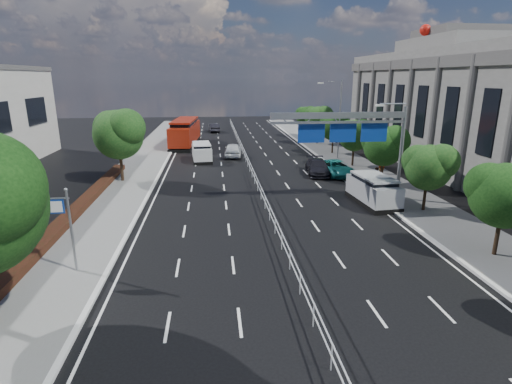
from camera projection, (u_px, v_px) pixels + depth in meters
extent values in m
plane|color=black|center=(287.00, 262.00, 20.77)|extent=(160.00, 160.00, 0.00)
cube|color=slate|center=(56.00, 272.00, 19.56)|extent=(5.00, 140.00, 0.14)
cube|color=slate|center=(493.00, 251.00, 21.94)|extent=(5.00, 140.00, 0.14)
cube|color=silver|center=(108.00, 270.00, 19.82)|extent=(0.25, 140.00, 0.15)
cube|color=silver|center=(450.00, 253.00, 21.68)|extent=(0.25, 140.00, 0.15)
cube|color=silver|center=(248.00, 159.00, 41.99)|extent=(0.05, 85.00, 0.05)
cube|color=silver|center=(248.00, 163.00, 42.11)|extent=(0.05, 85.00, 0.05)
cube|color=black|center=(55.00, 231.00, 24.07)|extent=(1.00, 36.00, 0.44)
cylinder|color=gray|center=(72.00, 233.00, 19.10)|extent=(0.12, 0.12, 4.20)
sphere|color=gray|center=(66.00, 190.00, 18.51)|extent=(0.18, 0.18, 0.18)
cylinder|color=gray|center=(55.00, 198.00, 18.56)|extent=(1.30, 0.07, 0.07)
cube|color=navy|center=(49.00, 207.00, 18.64)|extent=(1.35, 0.06, 0.68)
cube|color=white|center=(49.00, 207.00, 18.68)|extent=(1.20, 0.01, 0.54)
cube|color=white|center=(49.00, 207.00, 18.61)|extent=(1.20, 0.01, 0.54)
cylinder|color=gray|center=(401.00, 154.00, 30.42)|extent=(0.28, 0.28, 7.20)
cube|color=gray|center=(339.00, 115.00, 29.07)|extent=(10.20, 0.25, 0.45)
cube|color=gray|center=(339.00, 122.00, 29.21)|extent=(10.20, 0.18, 0.18)
cylinder|color=gray|center=(393.00, 104.00, 29.26)|extent=(2.00, 0.10, 0.10)
cube|color=silver|center=(380.00, 105.00, 29.19)|extent=(0.60, 0.25, 0.15)
cube|color=navy|center=(374.00, 132.00, 29.90)|extent=(2.00, 0.08, 1.40)
cube|color=white|center=(374.00, 132.00, 29.94)|extent=(1.80, 0.02, 1.20)
cube|color=navy|center=(343.00, 133.00, 29.65)|extent=(2.00, 0.08, 1.40)
cube|color=white|center=(343.00, 133.00, 29.69)|extent=(1.80, 0.02, 1.20)
cube|color=navy|center=(311.00, 133.00, 29.40)|extent=(2.00, 0.08, 1.40)
cube|color=white|center=(311.00, 133.00, 29.45)|extent=(1.80, 0.02, 1.20)
cylinder|color=gray|center=(340.00, 121.00, 45.48)|extent=(0.16, 0.16, 9.00)
cylinder|color=gray|center=(331.00, 82.00, 44.16)|extent=(0.10, 2.40, 0.10)
cube|color=silver|center=(321.00, 83.00, 44.08)|extent=(0.60, 0.25, 0.15)
cube|color=slate|center=(472.00, 109.00, 42.60)|extent=(14.00, 36.00, 12.00)
cube|color=#4C4947|center=(413.00, 64.00, 40.59)|extent=(0.40, 36.00, 1.00)
cube|color=slate|center=(482.00, 43.00, 40.77)|extent=(13.00, 12.00, 1.20)
cube|color=#4C4947|center=(483.00, 33.00, 40.50)|extent=(12.00, 7.00, 0.90)
sphere|color=#B2140C|center=(425.00, 30.00, 39.80)|extent=(1.10, 1.10, 1.10)
cylinder|color=black|center=(121.00, 163.00, 36.24)|extent=(0.28, 0.28, 3.50)
sphere|color=#123A12|center=(119.00, 135.00, 35.52)|extent=(4.40, 4.40, 4.40)
sphere|color=#123A12|center=(126.00, 128.00, 34.79)|extent=(3.30, 3.30, 3.30)
sphere|color=#123A12|center=(111.00, 128.00, 35.92)|extent=(3.08, 3.08, 3.08)
cylinder|color=black|center=(498.00, 233.00, 21.07)|extent=(0.22, 0.22, 2.75)
sphere|color=black|center=(504.00, 196.00, 20.51)|extent=(3.40, 3.40, 3.40)
sphere|color=black|center=(488.00, 185.00, 20.81)|extent=(2.38, 2.38, 2.38)
cylinder|color=black|center=(425.00, 194.00, 28.26)|extent=(0.21, 0.21, 2.60)
sphere|color=#123A12|center=(428.00, 168.00, 27.72)|extent=(3.20, 3.20, 3.20)
sphere|color=#123A12|center=(442.00, 162.00, 27.19)|extent=(2.40, 2.40, 2.40)
sphere|color=#123A12|center=(418.00, 161.00, 28.01)|extent=(2.24, 2.24, 2.24)
cylinder|color=black|center=(382.00, 169.00, 35.39)|extent=(0.22, 0.22, 2.80)
sphere|color=black|center=(384.00, 146.00, 34.82)|extent=(3.50, 3.50, 3.50)
sphere|color=black|center=(395.00, 141.00, 34.23)|extent=(2.62, 2.62, 2.62)
sphere|color=black|center=(375.00, 140.00, 35.13)|extent=(2.45, 2.45, 2.45)
cylinder|color=black|center=(353.00, 154.00, 42.57)|extent=(0.22, 0.22, 2.70)
sphere|color=#123A12|center=(354.00, 136.00, 42.02)|extent=(3.30, 3.30, 3.30)
sphere|color=#123A12|center=(362.00, 131.00, 41.46)|extent=(2.48, 2.48, 2.47)
sphere|color=#123A12|center=(348.00, 131.00, 42.31)|extent=(2.31, 2.31, 2.31)
cylinder|color=black|center=(333.00, 143.00, 49.74)|extent=(0.21, 0.21, 2.65)
sphere|color=black|center=(333.00, 128.00, 49.20)|extent=(3.20, 3.20, 3.20)
sphere|color=black|center=(340.00, 124.00, 48.66)|extent=(2.40, 2.40, 2.40)
sphere|color=black|center=(328.00, 124.00, 49.48)|extent=(2.24, 2.24, 2.24)
cylinder|color=black|center=(317.00, 134.00, 56.88)|extent=(0.23, 0.23, 2.85)
sphere|color=#123A12|center=(318.00, 119.00, 56.29)|extent=(3.60, 3.60, 3.60)
sphere|color=#123A12|center=(324.00, 116.00, 55.69)|extent=(2.70, 2.70, 2.70)
sphere|color=#123A12|center=(313.00, 116.00, 56.62)|extent=(2.52, 2.52, 2.52)
cylinder|color=black|center=(305.00, 129.00, 64.08)|extent=(0.21, 0.21, 2.60)
sphere|color=black|center=(306.00, 117.00, 63.54)|extent=(3.10, 3.10, 3.10)
sphere|color=black|center=(310.00, 113.00, 63.02)|extent=(2.32, 2.33, 2.32)
sphere|color=black|center=(302.00, 114.00, 63.81)|extent=(2.17, 2.17, 2.17)
cube|color=black|center=(202.00, 159.00, 45.86)|extent=(2.46, 4.92, 0.34)
cube|color=silver|center=(202.00, 152.00, 45.63)|extent=(2.41, 4.83, 1.41)
cube|color=black|center=(201.00, 146.00, 45.44)|extent=(2.14, 3.51, 0.62)
cube|color=silver|center=(201.00, 144.00, 45.35)|extent=(2.24, 3.80, 0.12)
cylinder|color=black|center=(195.00, 161.00, 44.20)|extent=(0.36, 0.72, 0.70)
cylinder|color=black|center=(210.00, 160.00, 44.52)|extent=(0.36, 0.72, 0.70)
cylinder|color=black|center=(194.00, 156.00, 47.11)|extent=(0.36, 0.72, 0.70)
cylinder|color=black|center=(208.00, 155.00, 47.42)|extent=(0.36, 0.72, 0.70)
cube|color=black|center=(186.00, 144.00, 56.45)|extent=(3.90, 12.31, 0.36)
cube|color=maroon|center=(185.00, 133.00, 56.02)|extent=(3.83, 12.06, 2.46)
cube|color=black|center=(185.00, 124.00, 55.67)|extent=(3.32, 8.73, 1.08)
cube|color=maroon|center=(185.00, 120.00, 55.52)|extent=(3.49, 9.45, 0.22)
cylinder|color=black|center=(172.00, 147.00, 52.61)|extent=(0.38, 0.77, 0.75)
cylinder|color=black|center=(190.00, 147.00, 52.66)|extent=(0.38, 0.77, 0.75)
cylinder|color=black|center=(182.00, 138.00, 60.13)|extent=(0.38, 0.77, 0.75)
cylinder|color=black|center=(197.00, 138.00, 60.18)|extent=(0.38, 0.77, 0.75)
imported|color=silver|center=(233.00, 150.00, 48.15)|extent=(2.36, 5.00, 1.65)
imported|color=black|center=(214.00, 128.00, 70.03)|extent=(2.11, 4.69, 1.49)
cube|color=black|center=(372.00, 201.00, 30.37)|extent=(2.64, 5.40, 0.36)
cube|color=#A1A4A8|center=(373.00, 190.00, 30.13)|extent=(2.59, 5.30, 1.48)
cube|color=black|center=(374.00, 181.00, 29.92)|extent=(2.30, 3.85, 0.65)
cube|color=#A1A4A8|center=(374.00, 177.00, 29.83)|extent=(2.41, 4.16, 0.13)
cylinder|color=black|center=(372.00, 206.00, 28.55)|extent=(0.37, 0.76, 0.74)
cylinder|color=black|center=(395.00, 205.00, 28.88)|extent=(0.37, 0.76, 0.74)
cylinder|color=black|center=(352.00, 193.00, 31.75)|extent=(0.37, 0.76, 0.74)
cylinder|color=black|center=(373.00, 192.00, 32.08)|extent=(0.37, 0.76, 0.74)
imported|color=#186C68|center=(336.00, 168.00, 39.07)|extent=(2.84, 5.35, 1.43)
imported|color=black|center=(318.00, 167.00, 39.40)|extent=(2.60, 5.24, 1.46)
imported|color=gray|center=(382.00, 164.00, 39.14)|extent=(0.73, 0.53, 1.86)
imported|color=gray|center=(376.00, 177.00, 34.39)|extent=(0.98, 0.86, 1.71)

